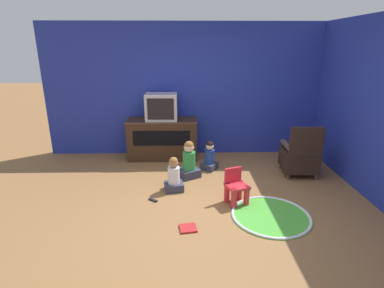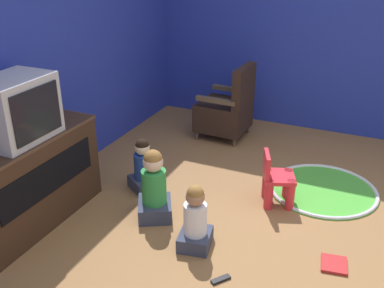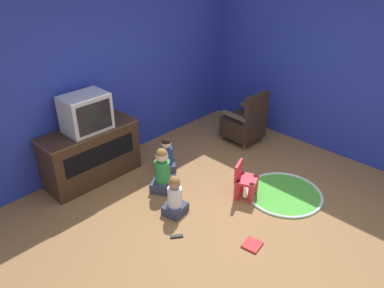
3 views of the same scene
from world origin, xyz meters
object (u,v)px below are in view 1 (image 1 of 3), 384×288
television (161,107)px  child_watching_right (189,162)px  yellow_kid_chair (236,189)px  book (188,228)px  remote_control (153,200)px  child_watching_center (174,176)px  black_armchair (300,156)px  tv_cabinet (163,138)px  child_watching_left (210,157)px

television → child_watching_right: size_ratio=0.92×
yellow_kid_chair → book: yellow_kid_chair is taller
television → yellow_kid_chair: bearing=-57.5°
child_watching_right → remote_control: child_watching_right is taller
television → child_watching_center: television is taller
child_watching_center → yellow_kid_chair: bearing=-35.5°
black_armchair → child_watching_right: size_ratio=1.41×
tv_cabinet → book: size_ratio=5.85×
yellow_kid_chair → remote_control: bearing=154.8°
black_armchair → yellow_kid_chair: (-1.25, -0.95, -0.13)m
yellow_kid_chair → remote_control: 1.21m
tv_cabinet → television: television is taller
child_watching_left → child_watching_right: (-0.38, -0.33, 0.05)m
television → tv_cabinet: bearing=90.0°
child_watching_right → remote_control: bearing=-151.9°
television → yellow_kid_chair: size_ratio=1.18×
yellow_kid_chair → tv_cabinet: bearing=100.9°
television → child_watching_left: bearing=-33.4°
tv_cabinet → child_watching_right: bearing=-61.6°
remote_control → television: bearing=-54.0°
tv_cabinet → remote_control: 1.81m
tv_cabinet → book: (0.48, -2.49, -0.39)m
child_watching_center → child_watching_left: bearing=42.4°
child_watching_right → book: 1.57m
child_watching_center → book: (0.21, -1.05, -0.23)m
yellow_kid_chair → book: (-0.69, -0.64, -0.20)m
television → book: television is taller
black_armchair → book: 2.53m
child_watching_left → tv_cabinet: bearing=89.0°
black_armchair → television: bearing=-17.6°
yellow_kid_chair → child_watching_left: bearing=81.3°
tv_cabinet → remote_control: bearing=-90.9°
black_armchair → yellow_kid_chair: bearing=39.4°
child_watching_center → child_watching_right: (0.24, 0.50, 0.04)m
tv_cabinet → black_armchair: 2.58m
tv_cabinet → remote_control: size_ratio=9.33×
child_watching_left → child_watching_center: bearing=176.7°
yellow_kid_chair → child_watching_right: (-0.66, 0.91, 0.06)m
tv_cabinet → yellow_kid_chair: tv_cabinet is taller
book → remote_control: 0.88m
yellow_kid_chair → child_watching_center: 0.99m
television → child_watching_right: (0.51, -0.91, -0.76)m
television → black_armchair: size_ratio=0.65×
black_armchair → child_watching_left: (-1.53, 0.29, -0.12)m
tv_cabinet → child_watching_right: tv_cabinet is taller
yellow_kid_chair → child_watching_center: bearing=133.9°
yellow_kid_chair → child_watching_left: child_watching_left is taller
child_watching_center → television: bearing=90.0°
black_armchair → book: black_armchair is taller
black_armchair → book: (-1.94, -1.59, -0.34)m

